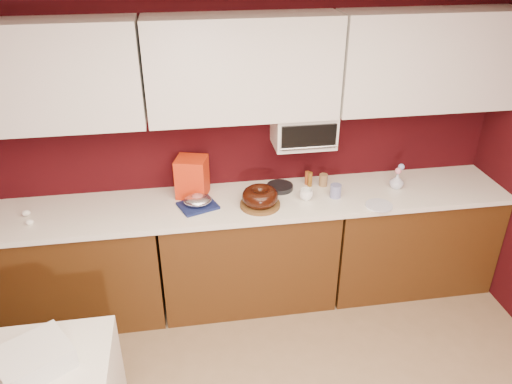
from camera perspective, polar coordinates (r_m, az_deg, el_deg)
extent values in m
cube|color=white|center=(1.36, 10.80, 18.67)|extent=(4.00, 4.50, 0.02)
cube|color=#32060A|center=(3.84, -1.73, 5.85)|extent=(4.00, 0.02, 2.50)
cube|color=#47280E|center=(4.04, -20.24, -8.21)|extent=(1.31, 0.58, 0.86)
cube|color=#47280E|center=(3.96, -0.96, -6.90)|extent=(1.31, 0.58, 0.86)
cube|color=#47280E|center=(4.32, 16.88, -4.99)|extent=(1.31, 0.58, 0.86)
cube|color=white|center=(3.72, -1.01, -1.23)|extent=(4.00, 0.62, 0.04)
cube|color=white|center=(3.57, -23.71, 11.97)|extent=(1.31, 0.33, 0.70)
cube|color=white|center=(3.49, -1.50, 13.95)|extent=(1.31, 0.33, 0.70)
cube|color=white|center=(3.89, 18.97, 14.00)|extent=(1.31, 0.33, 0.70)
cube|color=white|center=(3.74, 5.45, 7.17)|extent=(0.45, 0.30, 0.25)
cube|color=black|center=(3.59, 6.07, 6.26)|extent=(0.40, 0.02, 0.18)
cylinder|color=silver|center=(3.61, 6.07, 5.06)|extent=(0.42, 0.02, 0.02)
cylinder|color=brown|center=(3.63, 0.46, -1.44)|extent=(0.37, 0.37, 0.03)
torus|color=black|center=(3.60, 0.47, -0.52)|extent=(0.27, 0.27, 0.11)
cube|color=#141D4E|center=(3.65, -6.66, -1.55)|extent=(0.32, 0.29, 0.02)
ellipsoid|color=white|center=(3.63, -6.70, -0.93)|extent=(0.23, 0.20, 0.08)
ellipsoid|color=#BC5D56|center=(3.61, -6.72, -0.59)|extent=(0.10, 0.09, 0.06)
cube|color=#B50E0C|center=(3.75, -7.31, 1.73)|extent=(0.27, 0.26, 0.30)
cylinder|color=black|center=(3.86, 2.74, 0.57)|extent=(0.23, 0.23, 0.04)
imported|color=white|center=(3.72, 5.76, -0.17)|extent=(0.12, 0.12, 0.10)
cylinder|color=navy|center=(3.78, 9.08, 0.12)|extent=(0.10, 0.10, 0.10)
imported|color=silver|center=(4.01, 15.80, 1.30)|extent=(0.09, 0.09, 0.13)
sphere|color=pink|center=(3.97, 15.95, 2.35)|extent=(0.05, 0.05, 0.05)
sphere|color=#8EA5E4|center=(3.99, 16.28, 2.78)|extent=(0.05, 0.05, 0.05)
cylinder|color=white|center=(3.75, 13.89, -1.49)|extent=(0.26, 0.26, 0.01)
cylinder|color=#97451B|center=(3.94, 5.87, 1.62)|extent=(0.04, 0.04, 0.11)
cylinder|color=brown|center=(3.94, 7.70, 1.37)|extent=(0.08, 0.08, 0.10)
ellipsoid|color=white|center=(3.74, -24.45, -3.15)|extent=(0.07, 0.06, 0.04)
ellipsoid|color=white|center=(3.86, -24.79, -2.21)|extent=(0.07, 0.06, 0.05)
cube|color=silver|center=(2.84, -24.09, -17.02)|extent=(0.44, 0.42, 0.12)
cylinder|color=brown|center=(3.91, 6.20, 1.45)|extent=(0.04, 0.04, 0.12)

